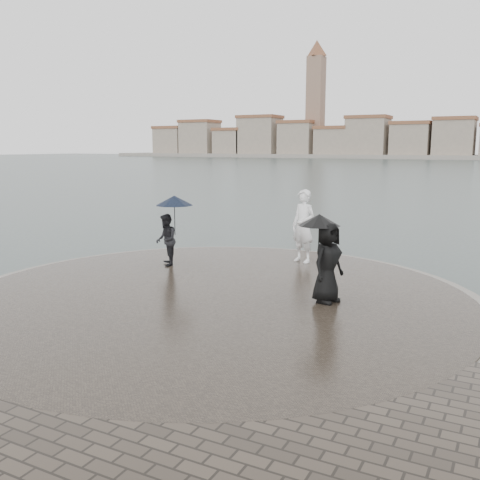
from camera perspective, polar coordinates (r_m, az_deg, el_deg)
The scene contains 7 objects.
ground at distance 10.06m, azimuth -13.15°, elevation -12.43°, with size 400.00×400.00×0.00m, color #2B3835.
kerb_ring at distance 12.69m, azimuth -2.75°, elevation -6.65°, with size 12.50×12.50×0.32m, color gray.
quay_tip at distance 12.68m, azimuth -2.75°, elevation -6.56°, with size 11.90×11.90×0.36m, color #2D261E.
statue at distance 15.99m, azimuth 6.78°, elevation 1.49°, with size 0.79×0.52×2.17m, color white.
visitor_left at distance 15.53m, azimuth -7.60°, elevation 1.45°, with size 1.24×1.11×2.04m.
visitor_right at distance 11.94m, azimuth 9.14°, elevation -1.46°, with size 1.12×1.07×1.95m.
far_skyline at distance 168.15m, azimuth 23.85°, elevation 9.78°, with size 260.00×20.00×37.00m.
Camera 1 is at (6.19, -6.96, 3.79)m, focal length 40.00 mm.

